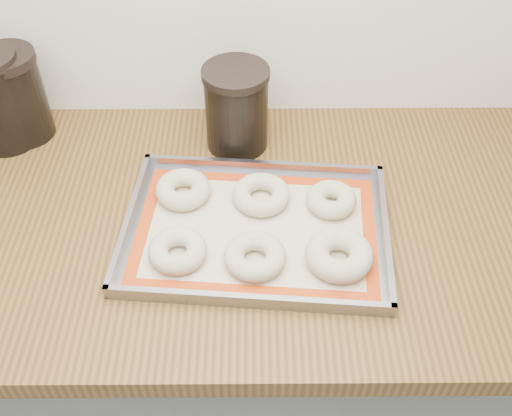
{
  "coord_description": "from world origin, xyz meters",
  "views": [
    {
      "loc": [
        0.22,
        0.91,
        1.68
      ],
      "look_at": [
        0.22,
        1.63,
        0.96
      ],
      "focal_mm": 42.0,
      "sensor_mm": 36.0,
      "label": 1
    }
  ],
  "objects_px": {
    "bagel_front_mid": "(255,256)",
    "bagel_back_left": "(183,189)",
    "bagel_front_right": "(339,255)",
    "bagel_front_left": "(178,251)",
    "bagel_back_right": "(331,200)",
    "canister_mid": "(15,96)",
    "baking_tray": "(256,229)",
    "bagel_back_mid": "(261,195)",
    "canister_right": "(236,108)"
  },
  "relations": [
    {
      "from": "baking_tray",
      "to": "bagel_back_mid",
      "type": "xyz_separation_m",
      "value": [
        0.01,
        0.07,
        0.01
      ]
    },
    {
      "from": "bagel_back_right",
      "to": "canister_mid",
      "type": "xyz_separation_m",
      "value": [
        -0.62,
        0.23,
        0.07
      ]
    },
    {
      "from": "bagel_front_right",
      "to": "bagel_back_left",
      "type": "xyz_separation_m",
      "value": [
        -0.27,
        0.16,
        -0.0
      ]
    },
    {
      "from": "bagel_back_right",
      "to": "canister_mid",
      "type": "bearing_deg",
      "value": 159.8
    },
    {
      "from": "bagel_back_mid",
      "to": "bagel_back_left",
      "type": "bearing_deg",
      "value": 174.49
    },
    {
      "from": "bagel_back_left",
      "to": "baking_tray",
      "type": "bearing_deg",
      "value": -32.98
    },
    {
      "from": "bagel_front_mid",
      "to": "bagel_back_left",
      "type": "height_order",
      "value": "same"
    },
    {
      "from": "bagel_back_left",
      "to": "canister_mid",
      "type": "height_order",
      "value": "canister_mid"
    },
    {
      "from": "bagel_back_mid",
      "to": "bagel_front_mid",
      "type": "bearing_deg",
      "value": -94.74
    },
    {
      "from": "bagel_front_mid",
      "to": "bagel_front_left",
      "type": "bearing_deg",
      "value": 174.18
    },
    {
      "from": "bagel_back_right",
      "to": "canister_mid",
      "type": "distance_m",
      "value": 0.66
    },
    {
      "from": "bagel_back_left",
      "to": "bagel_back_mid",
      "type": "bearing_deg",
      "value": -5.51
    },
    {
      "from": "bagel_front_mid",
      "to": "bagel_back_left",
      "type": "distance_m",
      "value": 0.21
    },
    {
      "from": "bagel_front_right",
      "to": "bagel_back_mid",
      "type": "distance_m",
      "value": 0.2
    },
    {
      "from": "bagel_front_left",
      "to": "bagel_front_right",
      "type": "relative_size",
      "value": 0.87
    },
    {
      "from": "baking_tray",
      "to": "bagel_back_mid",
      "type": "height_order",
      "value": "bagel_back_mid"
    },
    {
      "from": "bagel_back_left",
      "to": "bagel_back_mid",
      "type": "distance_m",
      "value": 0.14
    },
    {
      "from": "bagel_front_mid",
      "to": "canister_right",
      "type": "height_order",
      "value": "canister_right"
    },
    {
      "from": "canister_mid",
      "to": "canister_right",
      "type": "height_order",
      "value": "canister_mid"
    },
    {
      "from": "bagel_front_left",
      "to": "bagel_back_left",
      "type": "relative_size",
      "value": 0.97
    },
    {
      "from": "baking_tray",
      "to": "bagel_front_mid",
      "type": "bearing_deg",
      "value": -91.76
    },
    {
      "from": "bagel_back_mid",
      "to": "bagel_back_right",
      "type": "xyz_separation_m",
      "value": [
        0.13,
        -0.01,
        0.0
      ]
    },
    {
      "from": "bagel_front_right",
      "to": "bagel_front_mid",
      "type": "bearing_deg",
      "value": 179.79
    },
    {
      "from": "bagel_back_right",
      "to": "canister_right",
      "type": "relative_size",
      "value": 0.52
    },
    {
      "from": "bagel_back_mid",
      "to": "canister_mid",
      "type": "relative_size",
      "value": 0.56
    },
    {
      "from": "bagel_front_left",
      "to": "bagel_back_left",
      "type": "distance_m",
      "value": 0.15
    },
    {
      "from": "bagel_back_right",
      "to": "bagel_front_right",
      "type": "bearing_deg",
      "value": -90.07
    },
    {
      "from": "bagel_back_left",
      "to": "bagel_back_mid",
      "type": "xyz_separation_m",
      "value": [
        0.14,
        -0.01,
        -0.0
      ]
    },
    {
      "from": "bagel_front_right",
      "to": "bagel_back_left",
      "type": "relative_size",
      "value": 1.11
    },
    {
      "from": "baking_tray",
      "to": "bagel_back_left",
      "type": "xyz_separation_m",
      "value": [
        -0.13,
        0.09,
        0.02
      ]
    },
    {
      "from": "canister_mid",
      "to": "bagel_back_right",
      "type": "bearing_deg",
      "value": -20.2
    },
    {
      "from": "bagel_front_right",
      "to": "bagel_back_mid",
      "type": "height_order",
      "value": "bagel_front_right"
    },
    {
      "from": "bagel_front_right",
      "to": "bagel_back_left",
      "type": "bearing_deg",
      "value": 149.09
    },
    {
      "from": "baking_tray",
      "to": "bagel_back_right",
      "type": "xyz_separation_m",
      "value": [
        0.14,
        0.06,
        0.01
      ]
    },
    {
      "from": "bagel_front_right",
      "to": "bagel_back_left",
      "type": "distance_m",
      "value": 0.32
    },
    {
      "from": "canister_right",
      "to": "bagel_back_mid",
      "type": "bearing_deg",
      "value": -75.13
    },
    {
      "from": "baking_tray",
      "to": "bagel_front_right",
      "type": "bearing_deg",
      "value": -28.78
    },
    {
      "from": "bagel_front_right",
      "to": "bagel_front_left",
      "type": "bearing_deg",
      "value": 177.08
    },
    {
      "from": "canister_right",
      "to": "baking_tray",
      "type": "bearing_deg",
      "value": -81.62
    },
    {
      "from": "bagel_front_left",
      "to": "bagel_back_mid",
      "type": "height_order",
      "value": "same"
    },
    {
      "from": "baking_tray",
      "to": "bagel_front_right",
      "type": "relative_size",
      "value": 4.3
    },
    {
      "from": "bagel_front_left",
      "to": "bagel_back_right",
      "type": "relative_size",
      "value": 1.09
    },
    {
      "from": "bagel_front_left",
      "to": "bagel_front_right",
      "type": "xyz_separation_m",
      "value": [
        0.27,
        -0.01,
        0.0
      ]
    },
    {
      "from": "canister_mid",
      "to": "canister_right",
      "type": "bearing_deg",
      "value": -4.72
    },
    {
      "from": "bagel_back_right",
      "to": "canister_mid",
      "type": "height_order",
      "value": "canister_mid"
    },
    {
      "from": "bagel_front_mid",
      "to": "canister_right",
      "type": "xyz_separation_m",
      "value": [
        -0.03,
        0.32,
        0.07
      ]
    },
    {
      "from": "bagel_front_right",
      "to": "baking_tray",
      "type": "bearing_deg",
      "value": 151.22
    },
    {
      "from": "baking_tray",
      "to": "bagel_back_right",
      "type": "distance_m",
      "value": 0.15
    },
    {
      "from": "bagel_front_left",
      "to": "bagel_back_right",
      "type": "xyz_separation_m",
      "value": [
        0.27,
        0.12,
        0.0
      ]
    },
    {
      "from": "canister_right",
      "to": "bagel_front_mid",
      "type": "bearing_deg",
      "value": -83.94
    }
  ]
}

